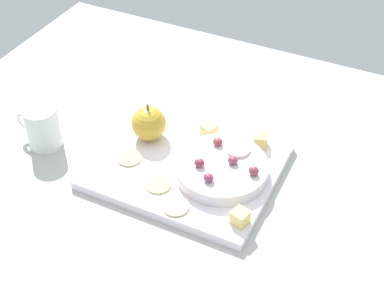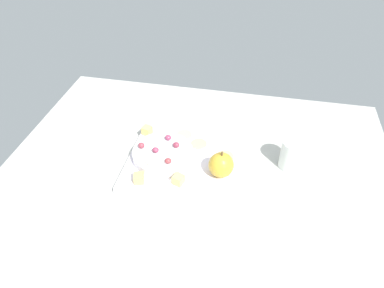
# 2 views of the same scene
# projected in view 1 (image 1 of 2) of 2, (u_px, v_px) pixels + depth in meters

# --- Properties ---
(table) EXTENTS (1.15, 0.94, 0.04)m
(table) POSITION_uv_depth(u_px,v_px,m) (181.00, 161.00, 1.16)
(table) COLOR #B2B3AB
(table) RESTS_ON ground
(platter) EXTENTS (0.35, 0.29, 0.02)m
(platter) POSITION_uv_depth(u_px,v_px,m) (187.00, 165.00, 1.10)
(platter) COLOR white
(platter) RESTS_ON table
(serving_dish) EXTENTS (0.18, 0.18, 0.03)m
(serving_dish) POSITION_uv_depth(u_px,v_px,m) (221.00, 169.00, 1.06)
(serving_dish) COLOR silver
(serving_dish) RESTS_ON platter
(apple_whole) EXTENTS (0.07, 0.07, 0.07)m
(apple_whole) POSITION_uv_depth(u_px,v_px,m) (148.00, 124.00, 1.13)
(apple_whole) COLOR gold
(apple_whole) RESTS_ON platter
(apple_stem) EXTENTS (0.01, 0.01, 0.01)m
(apple_stem) POSITION_uv_depth(u_px,v_px,m) (147.00, 108.00, 1.10)
(apple_stem) COLOR brown
(apple_stem) RESTS_ON apple_whole
(cheese_cube_0) EXTENTS (0.03, 0.03, 0.03)m
(cheese_cube_0) POSITION_uv_depth(u_px,v_px,m) (209.00, 130.00, 1.15)
(cheese_cube_0) COLOR #E7CA75
(cheese_cube_0) RESTS_ON platter
(cheese_cube_1) EXTENTS (0.03, 0.03, 0.03)m
(cheese_cube_1) POSITION_uv_depth(u_px,v_px,m) (261.00, 141.00, 1.13)
(cheese_cube_1) COLOR #EEC869
(cheese_cube_1) RESTS_ON platter
(cheese_cube_2) EXTENTS (0.03, 0.03, 0.03)m
(cheese_cube_2) POSITION_uv_depth(u_px,v_px,m) (240.00, 217.00, 0.97)
(cheese_cube_2) COLOR #ECD472
(cheese_cube_2) RESTS_ON platter
(cracker_0) EXTENTS (0.05, 0.05, 0.00)m
(cracker_0) POSITION_uv_depth(u_px,v_px,m) (129.00, 158.00, 1.10)
(cracker_0) COLOR #D1BC84
(cracker_0) RESTS_ON platter
(cracker_1) EXTENTS (0.05, 0.05, 0.00)m
(cracker_1) POSITION_uv_depth(u_px,v_px,m) (158.00, 185.00, 1.05)
(cracker_1) COLOR #D4C681
(cracker_1) RESTS_ON platter
(cracker_2) EXTENTS (0.05, 0.05, 0.00)m
(cracker_2) POSITION_uv_depth(u_px,v_px,m) (176.00, 207.00, 1.00)
(cracker_2) COLOR #D7B48E
(cracker_2) RESTS_ON platter
(grape_0) EXTENTS (0.02, 0.02, 0.02)m
(grape_0) POSITION_uv_depth(u_px,v_px,m) (254.00, 171.00, 1.03)
(grape_0) COLOR #933B47
(grape_0) RESTS_ON serving_dish
(grape_1) EXTENTS (0.02, 0.02, 0.02)m
(grape_1) POSITION_uv_depth(u_px,v_px,m) (199.00, 163.00, 1.05)
(grape_1) COLOR #8D3246
(grape_1) RESTS_ON serving_dish
(grape_2) EXTENTS (0.02, 0.02, 0.02)m
(grape_2) POSITION_uv_depth(u_px,v_px,m) (218.00, 142.00, 1.09)
(grape_2) COLOR #9B3D41
(grape_2) RESTS_ON serving_dish
(grape_3) EXTENTS (0.02, 0.02, 0.02)m
(grape_3) POSITION_uv_depth(u_px,v_px,m) (208.00, 178.00, 1.02)
(grape_3) COLOR #953959
(grape_3) RESTS_ON serving_dish
(grape_4) EXTENTS (0.02, 0.02, 0.02)m
(grape_4) POSITION_uv_depth(u_px,v_px,m) (233.00, 160.00, 1.05)
(grape_4) COLOR #983C57
(grape_4) RESTS_ON serving_dish
(apple_slice_0) EXTENTS (0.05, 0.05, 0.01)m
(apple_slice_0) POSITION_uv_depth(u_px,v_px,m) (238.00, 149.00, 1.08)
(apple_slice_0) COLOR beige
(apple_slice_0) RESTS_ON serving_dish
(cup) EXTENTS (0.10, 0.07, 0.09)m
(cup) POSITION_uv_depth(u_px,v_px,m) (42.00, 127.00, 1.14)
(cup) COLOR white
(cup) RESTS_ON table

